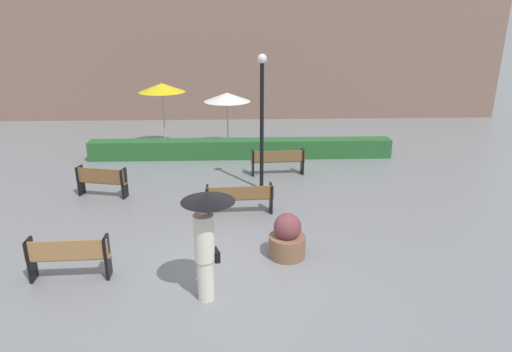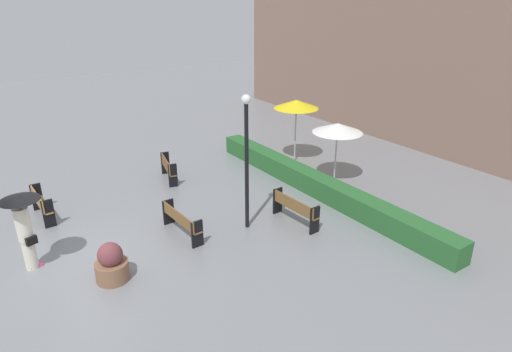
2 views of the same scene
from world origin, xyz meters
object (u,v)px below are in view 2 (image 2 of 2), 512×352
at_px(bench_mid_center, 181,220).
at_px(bench_back_row, 294,208).
at_px(lamp_post, 247,150).
at_px(bench_far_left, 168,167).
at_px(patio_umbrella_white, 338,128).
at_px(pedestrian_with_umbrella, 23,221).
at_px(patio_umbrella_yellow, 296,104).
at_px(planter_pot, 111,264).
at_px(bench_near_left, 41,203).

height_order(bench_mid_center, bench_back_row, bench_back_row).
bearing_deg(lamp_post, bench_mid_center, -110.17).
relative_size(bench_mid_center, lamp_post, 0.45).
height_order(bench_far_left, patio_umbrella_white, patio_umbrella_white).
bearing_deg(pedestrian_with_umbrella, patio_umbrella_yellow, 102.63).
bearing_deg(lamp_post, pedestrian_with_umbrella, -102.57).
bearing_deg(planter_pot, bench_near_left, -170.14).
xyz_separation_m(bench_back_row, patio_umbrella_white, (-1.78, 3.43, 1.59)).
bearing_deg(bench_back_row, patio_umbrella_white, 117.44).
distance_m(lamp_post, patio_umbrella_white, 4.96).
xyz_separation_m(bench_mid_center, bench_far_left, (-4.15, 1.44, 0.04)).
distance_m(bench_near_left, lamp_post, 6.93).
height_order(planter_pot, patio_umbrella_white, patio_umbrella_white).
bearing_deg(bench_far_left, pedestrian_with_umbrella, -57.12).
height_order(bench_back_row, patio_umbrella_yellow, patio_umbrella_yellow).
bearing_deg(bench_near_left, planter_pot, 9.86).
distance_m(bench_back_row, planter_pot, 5.71).
relative_size(bench_near_left, bench_back_row, 0.90).
relative_size(bench_back_row, planter_pot, 1.78).
bearing_deg(planter_pot, bench_far_left, 143.43).
height_order(bench_mid_center, patio_umbrella_yellow, patio_umbrella_yellow).
bearing_deg(patio_umbrella_yellow, lamp_post, -52.74).
bearing_deg(lamp_post, bench_near_left, -129.40).
bearing_deg(lamp_post, patio_umbrella_white, 103.54).
bearing_deg(patio_umbrella_white, bench_back_row, -62.56).
height_order(bench_back_row, bench_far_left, bench_far_left).
height_order(bench_mid_center, planter_pot, planter_pot).
distance_m(pedestrian_with_umbrella, lamp_post, 6.17).
bearing_deg(pedestrian_with_umbrella, lamp_post, 77.43).
height_order(bench_far_left, planter_pot, planter_pot).
relative_size(bench_far_left, planter_pot, 1.50).
bearing_deg(pedestrian_with_umbrella, planter_pot, 43.30).
distance_m(bench_near_left, bench_back_row, 8.10).
height_order(bench_mid_center, lamp_post, lamp_post).
distance_m(bench_back_row, patio_umbrella_white, 4.18).
bearing_deg(bench_mid_center, bench_back_row, 67.92).
relative_size(bench_back_row, pedestrian_with_umbrella, 0.85).
height_order(pedestrian_with_umbrella, planter_pot, pedestrian_with_umbrella).
distance_m(bench_mid_center, patio_umbrella_yellow, 7.75).
bearing_deg(bench_far_left, patio_umbrella_yellow, 78.55).
distance_m(bench_mid_center, lamp_post, 2.88).
relative_size(lamp_post, patio_umbrella_white, 1.81).
relative_size(bench_mid_center, patio_umbrella_yellow, 0.70).
xyz_separation_m(planter_pot, patio_umbrella_white, (-1.52, 9.13, 1.67)).
bearing_deg(planter_pot, patio_umbrella_white, 99.46).
xyz_separation_m(bench_mid_center, pedestrian_with_umbrella, (-0.62, -4.02, 0.92)).
relative_size(bench_back_row, bench_far_left, 1.18).
bearing_deg(planter_pot, bench_back_row, 87.37).
relative_size(pedestrian_with_umbrella, planter_pot, 2.09).
bearing_deg(bench_back_row, pedestrian_with_umbrella, -104.96).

